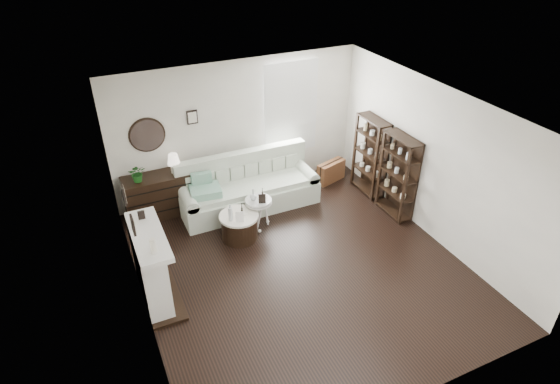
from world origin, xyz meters
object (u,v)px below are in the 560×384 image
sofa (248,189)px  pedestal_table (258,202)px  dresser (159,195)px  drum_table (239,226)px

sofa → pedestal_table: sofa is taller
sofa → dresser: 1.69m
sofa → drum_table: size_ratio=3.84×
drum_table → pedestal_table: pedestal_table is taller
sofa → pedestal_table: size_ratio=4.52×
sofa → drum_table: 1.10m
sofa → dresser: sofa is taller
drum_table → pedestal_table: (0.44, 0.17, 0.29)m
dresser → pedestal_table: 1.95m
dresser → sofa: bearing=-13.3°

